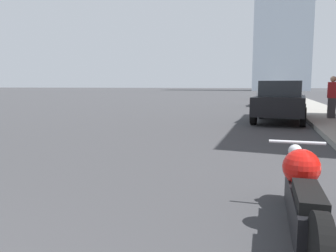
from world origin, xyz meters
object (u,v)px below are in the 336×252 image
parked_car_black (281,101)px  pedestrian (332,97)px  parked_car_blue (270,89)px  parked_car_yellow (273,89)px  motorcycle (303,198)px  parked_car_silver (271,94)px  parked_car_red (270,91)px

parked_car_black → pedestrian: size_ratio=2.52×
parked_car_blue → parked_car_yellow: bearing=-94.3°
motorcycle → parked_car_yellow: bearing=89.1°
parked_car_black → parked_car_silver: 10.27m
parked_car_yellow → parked_car_blue: size_ratio=1.06×
parked_car_red → parked_car_yellow: parked_car_yellow is taller
parked_car_red → parked_car_yellow: bearing=90.8°
pedestrian → motorcycle: bearing=-100.5°
parked_car_blue → pedestrian: bearing=-93.2°
parked_car_yellow → pedestrian: bearing=-92.8°
motorcycle → parked_car_blue: 58.14m
parked_car_black → parked_car_yellow: parked_car_yellow is taller
motorcycle → pedestrian: 11.56m
motorcycle → parked_car_silver: parked_car_silver is taller
parked_car_silver → pedestrian: 9.74m
motorcycle → pedestrian: pedestrian is taller
parked_car_yellow → parked_car_red: bearing=-97.7°
parked_car_black → parked_car_yellow: bearing=95.1°
parked_car_yellow → pedestrian: (1.91, -34.82, 0.11)m
parked_car_black → parked_car_silver: (-0.28, 10.26, 0.03)m
parked_car_blue → pedestrian: (2.24, -46.78, 0.19)m
parked_car_blue → pedestrian: size_ratio=2.64×
parked_car_black → pedestrian: 2.15m
motorcycle → parked_car_red: (-0.19, 33.24, 0.46)m
parked_car_blue → motorcycle: bearing=-95.8°
motorcycle → pedestrian: (2.10, 11.35, 0.60)m
parked_car_red → pedestrian: size_ratio=2.66×
parked_car_red → parked_car_yellow: 12.94m
motorcycle → parked_car_black: (0.11, 10.56, 0.42)m
parked_car_red → parked_car_blue: size_ratio=1.01×
motorcycle → parked_car_silver: (-0.17, 20.82, 0.45)m
motorcycle → parked_car_red: bearing=89.7°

